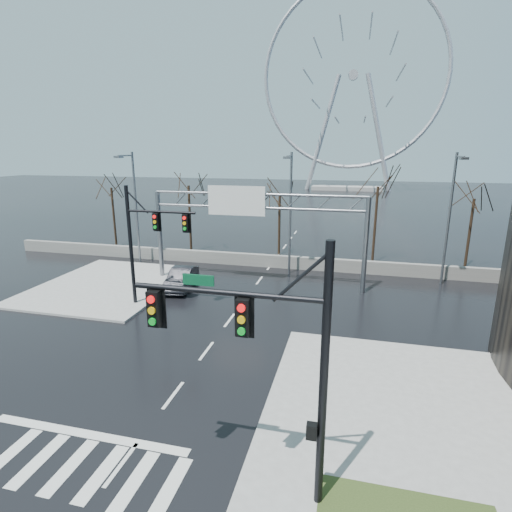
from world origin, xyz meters
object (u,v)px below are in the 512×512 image
(sign_gantry, at_px, (251,219))
(signal_mast_far, at_px, (145,236))
(car, at_px, (181,278))
(signal_mast_near, at_px, (274,350))
(ferris_wheel, at_px, (353,83))

(sign_gantry, bearing_deg, signal_mast_far, -132.47)
(signal_mast_far, xyz_separation_m, car, (0.56, 3.84, -4.07))
(signal_mast_near, xyz_separation_m, sign_gantry, (-5.52, 19.00, 0.31))
(signal_mast_near, bearing_deg, sign_gantry, 106.19)
(signal_mast_near, height_order, signal_mast_far, same)
(ferris_wheel, bearing_deg, signal_mast_far, -97.20)
(signal_mast_far, distance_m, ferris_wheel, 89.30)
(signal_mast_near, xyz_separation_m, ferris_wheel, (-0.14, 99.04, 21.26))
(signal_mast_near, distance_m, ferris_wheel, 101.29)
(signal_mast_far, relative_size, car, 1.72)
(signal_mast_near, distance_m, signal_mast_far, 17.03)
(sign_gantry, bearing_deg, signal_mast_near, -73.81)
(sign_gantry, bearing_deg, car, -156.37)
(sign_gantry, xyz_separation_m, ferris_wheel, (5.38, 80.04, 20.95))
(signal_mast_far, distance_m, car, 5.62)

